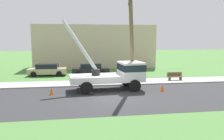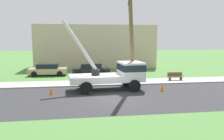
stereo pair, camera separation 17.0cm
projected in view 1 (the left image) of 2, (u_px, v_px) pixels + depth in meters
name	position (u px, v px, depth m)	size (l,w,h in m)	color
ground_plane	(99.00, 73.00, 28.43)	(120.00, 120.00, 0.00)	#477538
road_asphalt	(113.00, 97.00, 16.67)	(80.00, 8.31, 0.01)	#2B2B2D
sidewalk_strip	(105.00, 83.00, 22.08)	(80.00, 2.75, 0.10)	#9E9E99
utility_truck	(116.00, 73.00, 19.17)	(6.93, 3.24, 5.98)	silver
leaning_utility_pole	(132.00, 40.00, 19.07)	(1.63, 4.04, 8.36)	brown
traffic_cone_ahead	(162.00, 88.00, 18.62)	(0.36, 0.36, 0.56)	orange
traffic_cone_behind	(52.00, 91.00, 17.43)	(0.36, 0.36, 0.56)	orange
parked_sedan_tan	(48.00, 70.00, 26.62)	(4.47, 2.13, 1.42)	tan
parked_sedan_black	(91.00, 69.00, 27.03)	(4.42, 2.04, 1.42)	black
park_bench	(175.00, 76.00, 23.19)	(1.60, 0.45, 0.90)	brown
lowrise_building_backdrop	(95.00, 46.00, 35.19)	(18.00, 6.00, 6.40)	#C6B293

